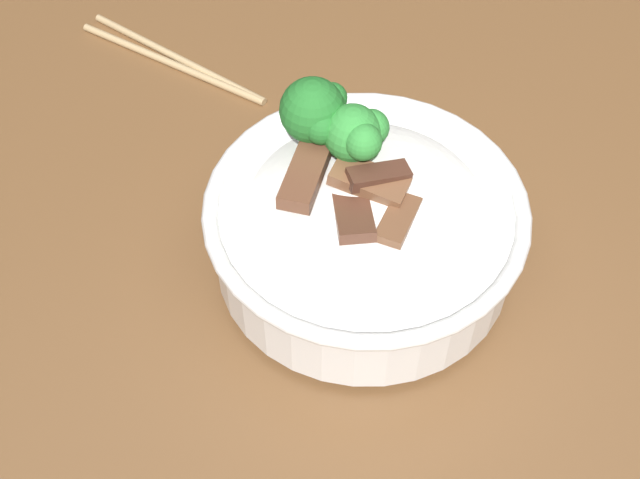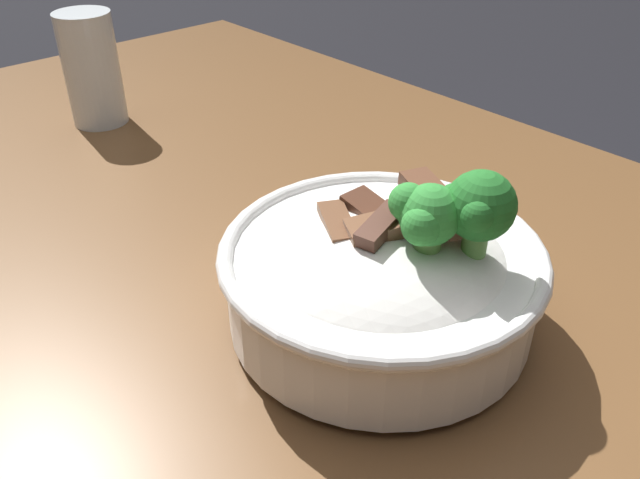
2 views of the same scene
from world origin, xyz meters
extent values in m
cube|color=brown|center=(0.00, 0.00, 0.75)|extent=(1.38, 1.08, 0.04)
cube|color=brown|center=(0.61, -0.46, 0.37)|extent=(0.07, 0.07, 0.73)
cylinder|color=white|center=(-0.12, -0.12, 0.77)|extent=(0.10, 0.10, 0.01)
cylinder|color=white|center=(-0.12, -0.12, 0.81)|extent=(0.23, 0.23, 0.06)
torus|color=white|center=(-0.12, -0.12, 0.84)|extent=(0.24, 0.24, 0.01)
ellipsoid|color=white|center=(-0.12, -0.12, 0.82)|extent=(0.19, 0.19, 0.07)
cube|color=brown|center=(-0.09, -0.10, 0.86)|extent=(0.05, 0.04, 0.01)
cube|color=#563323|center=(-0.10, -0.13, 0.86)|extent=(0.05, 0.03, 0.02)
cube|color=#4C2B1E|center=(-0.12, -0.11, 0.87)|extent=(0.03, 0.05, 0.02)
cube|color=brown|center=(-0.12, -0.12, 0.86)|extent=(0.05, 0.06, 0.02)
cube|color=brown|center=(-0.13, -0.16, 0.87)|extent=(0.08, 0.05, 0.02)
cylinder|color=#6BA84C|center=(-0.17, -0.15, 0.86)|extent=(0.02, 0.02, 0.02)
sphere|color=#237028|center=(-0.17, -0.15, 0.89)|extent=(0.05, 0.05, 0.05)
sphere|color=#237028|center=(-0.16, -0.15, 0.88)|extent=(0.03, 0.03, 0.03)
sphere|color=#237028|center=(-0.18, -0.14, 0.89)|extent=(0.02, 0.02, 0.02)
cylinder|color=#6BA84C|center=(-0.15, -0.13, 0.86)|extent=(0.02, 0.02, 0.02)
sphere|color=green|center=(-0.15, -0.13, 0.88)|extent=(0.04, 0.04, 0.04)
sphere|color=green|center=(-0.14, -0.12, 0.89)|extent=(0.03, 0.03, 0.03)
sphere|color=green|center=(-0.16, -0.11, 0.88)|extent=(0.03, 0.03, 0.03)
cylinder|color=white|center=(0.39, -0.14, 0.77)|extent=(0.06, 0.06, 0.00)
cylinder|color=white|center=(0.39, -0.14, 0.84)|extent=(0.07, 0.07, 0.14)
cylinder|color=silver|center=(0.39, -0.14, 0.82)|extent=(0.06, 0.06, 0.10)
camera|label=1|loc=(0.27, -0.19, 1.30)|focal=47.54mm
camera|label=2|loc=(-0.38, 0.17, 1.10)|focal=36.58mm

